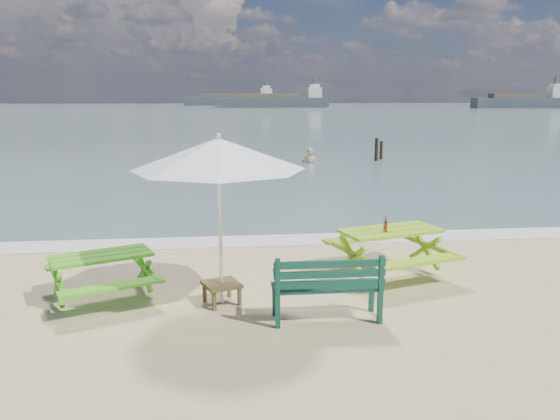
{
  "coord_description": "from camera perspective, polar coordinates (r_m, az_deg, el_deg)",
  "views": [
    {
      "loc": [
        -0.76,
        -6.44,
        3.04
      ],
      "look_at": [
        0.24,
        3.0,
        1.0
      ],
      "focal_mm": 35.0,
      "sensor_mm": 36.0,
      "label": 1
    }
  ],
  "objects": [
    {
      "name": "sea",
      "position": [
        91.49,
        -5.7,
        10.14
      ],
      "size": [
        300.0,
        300.0,
        0.0
      ],
      "primitive_type": "plane",
      "color": "slate",
      "rests_on": "ground"
    },
    {
      "name": "foam_strip",
      "position": [
        11.47,
        -2.06,
        -3.21
      ],
      "size": [
        22.0,
        0.9,
        0.01
      ],
      "primitive_type": "cube",
      "color": "silver",
      "rests_on": "ground"
    },
    {
      "name": "picnic_table_left",
      "position": [
        8.67,
        -18.05,
        -6.7
      ],
      "size": [
        1.95,
        2.04,
        0.69
      ],
      "color": "#47AF1A",
      "rests_on": "ground"
    },
    {
      "name": "picnic_table_right",
      "position": [
        9.46,
        11.42,
        -4.42
      ],
      "size": [
        2.13,
        2.26,
        0.8
      ],
      "color": "#87BA1C",
      "rests_on": "ground"
    },
    {
      "name": "park_bench",
      "position": [
        7.56,
        4.86,
        -9.32
      ],
      "size": [
        1.48,
        0.51,
        0.91
      ],
      "color": "#0E3B2D",
      "rests_on": "ground"
    },
    {
      "name": "side_table",
      "position": [
        8.15,
        -6.11,
        -8.57
      ],
      "size": [
        0.64,
        0.64,
        0.32
      ],
      "color": "brown",
      "rests_on": "ground"
    },
    {
      "name": "patio_umbrella",
      "position": [
        7.68,
        -6.45,
        5.85
      ],
      "size": [
        3.19,
        3.19,
        2.43
      ],
      "color": "silver",
      "rests_on": "ground"
    },
    {
      "name": "beer_bottle",
      "position": [
        9.16,
        10.96,
        -1.71
      ],
      "size": [
        0.07,
        0.07,
        0.26
      ],
      "color": "brown",
      "rests_on": "picnic_table_right"
    },
    {
      "name": "swimmer",
      "position": [
        24.46,
        3.1,
        4.43
      ],
      "size": [
        0.74,
        0.57,
        1.8
      ],
      "color": "tan",
      "rests_on": "ground"
    },
    {
      "name": "mooring_pilings",
      "position": [
        25.75,
        10.24,
        6.0
      ],
      "size": [
        0.56,
        0.76,
        1.24
      ],
      "color": "black",
      "rests_on": "ground"
    },
    {
      "name": "cargo_ships",
      "position": [
        131.14,
        14.55,
        10.91
      ],
      "size": [
        133.63,
        37.09,
        4.4
      ],
      "color": "#3A3F45",
      "rests_on": "ground"
    }
  ]
}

